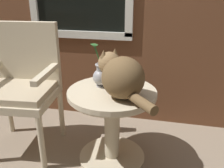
{
  "coord_description": "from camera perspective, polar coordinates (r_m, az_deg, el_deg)",
  "views": [
    {
      "loc": [
        0.52,
        -1.4,
        1.27
      ],
      "look_at": [
        0.17,
        0.15,
        0.64
      ],
      "focal_mm": 38.98,
      "sensor_mm": 36.0,
      "label": 1
    }
  ],
  "objects": [
    {
      "name": "wicker_chair",
      "position": [
        2.06,
        -20.41,
        0.56
      ],
      "size": [
        0.59,
        0.54,
        1.02
      ],
      "color": "beige",
      "rests_on": "ground_plane"
    },
    {
      "name": "cat",
      "position": [
        1.59,
        2.2,
        1.89
      ],
      "size": [
        0.45,
        0.5,
        0.29
      ],
      "color": "brown",
      "rests_on": "wicker_side_table"
    },
    {
      "name": "ground_plane",
      "position": [
        1.96,
        -6.01,
        -18.77
      ],
      "size": [
        6.0,
        6.0,
        0.0
      ],
      "primitive_type": "plane",
      "color": "gray"
    },
    {
      "name": "pewter_vase_with_ivy",
      "position": [
        1.77,
        -2.62,
        2.15
      ],
      "size": [
        0.13,
        0.12,
        0.32
      ],
      "color": "#99999E",
      "rests_on": "wicker_side_table"
    },
    {
      "name": "wicker_side_table",
      "position": [
        1.81,
        0.0,
        -7.07
      ],
      "size": [
        0.64,
        0.64,
        0.59
      ],
      "color": "beige",
      "rests_on": "ground_plane"
    }
  ]
}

